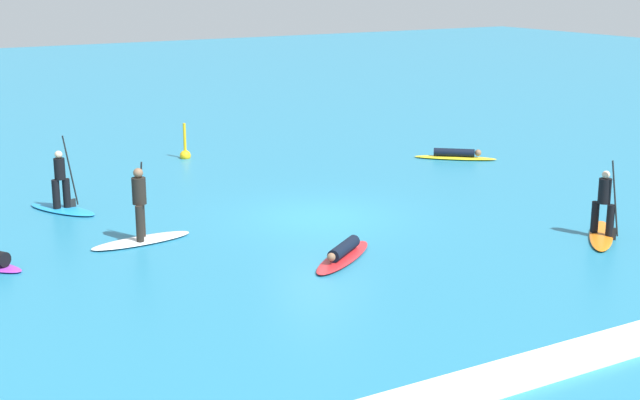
{
  "coord_description": "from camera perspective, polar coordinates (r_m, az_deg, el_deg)",
  "views": [
    {
      "loc": [
        -12.6,
        -21.23,
        6.85
      ],
      "look_at": [
        0.0,
        0.0,
        0.5
      ],
      "focal_mm": 51.41,
      "sensor_mm": 36.0,
      "label": 1
    }
  ],
  "objects": [
    {
      "name": "ground_plane",
      "position": [
        25.63,
        -0.0,
        -1.08
      ],
      "size": [
        120.0,
        120.0,
        0.0
      ],
      "primitive_type": "plane",
      "color": "teal",
      "rests_on": "ground"
    },
    {
      "name": "surfer_on_red_board",
      "position": [
        22.0,
        1.45,
        -3.36
      ],
      "size": [
        2.71,
        2.25,
        0.41
      ],
      "rotation": [
        0.0,
        0.0,
        3.78
      ],
      "color": "red",
      "rests_on": "ground_plane"
    },
    {
      "name": "surfer_on_yellow_board",
      "position": [
        33.66,
        8.45,
        2.76
      ],
      "size": [
        2.62,
        2.39,
        0.39
      ],
      "rotation": [
        0.0,
        0.0,
        5.57
      ],
      "color": "yellow",
      "rests_on": "ground_plane"
    },
    {
      "name": "surfer_on_blue_board",
      "position": [
        27.22,
        -15.78,
        0.22
      ],
      "size": [
        1.81,
        2.57,
        2.21
      ],
      "rotation": [
        0.0,
        0.0,
        5.18
      ],
      "color": "#1E8CD1",
      "rests_on": "ground_plane"
    },
    {
      "name": "surfer_on_white_board",
      "position": [
        23.63,
        -11.1,
        -1.42
      ],
      "size": [
        2.75,
        1.0,
        2.06
      ],
      "rotation": [
        0.0,
        0.0,
        0.09
      ],
      "color": "white",
      "rests_on": "ground_plane"
    },
    {
      "name": "surfer_on_orange_board",
      "position": [
        24.73,
        17.18,
        -1.23
      ],
      "size": [
        2.51,
        2.37,
        2.08
      ],
      "rotation": [
        0.0,
        0.0,
        3.88
      ],
      "color": "orange",
      "rests_on": "ground_plane"
    },
    {
      "name": "marker_buoy",
      "position": [
        33.78,
        -8.39,
        2.91
      ],
      "size": [
        0.4,
        0.4,
        1.4
      ],
      "color": "yellow",
      "rests_on": "ground_plane"
    },
    {
      "name": "wave_crest",
      "position": [
        17.83,
        17.85,
        -8.6
      ],
      "size": [
        23.33,
        0.9,
        0.18
      ],
      "primitive_type": "cube",
      "color": "white",
      "rests_on": "ground_plane"
    }
  ]
}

